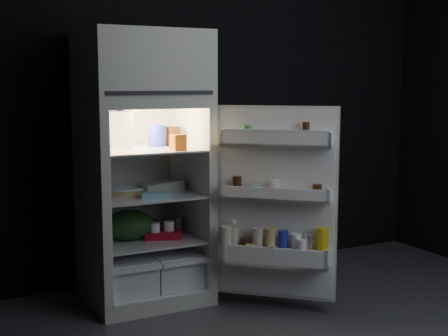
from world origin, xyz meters
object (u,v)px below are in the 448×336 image
refrigerator (142,158)px  fridge_door (276,207)px  yogurt_tray (163,235)px  milk_jug (121,130)px  egg_carton (161,187)px

refrigerator → fridge_door: (0.65, -0.63, -0.28)m
fridge_door → yogurt_tray: fridge_door is taller
fridge_door → milk_jug: (-0.78, 0.67, 0.47)m
milk_jug → yogurt_tray: 0.75m
refrigerator → milk_jug: 0.23m
refrigerator → milk_jug: size_ratio=7.42×
fridge_door → milk_jug: size_ratio=5.08×
yogurt_tray → fridge_door: bearing=-20.9°
egg_carton → fridge_door: bearing=-64.1°
refrigerator → milk_jug: bearing=161.9°
yogurt_tray → milk_jug: bearing=165.5°
milk_jug → egg_carton: bearing=-7.1°
refrigerator → fridge_door: 0.95m
egg_carton → milk_jug: bearing=135.5°
refrigerator → egg_carton: 0.23m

